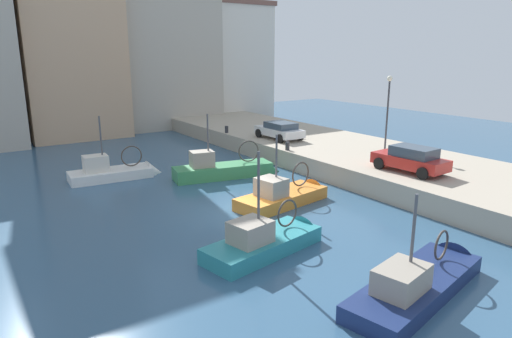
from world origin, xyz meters
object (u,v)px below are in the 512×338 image
at_px(fishing_boat_navy, 421,287).
at_px(fishing_boat_teal, 270,246).
at_px(parked_car_red, 411,159).
at_px(quay_streetlamp, 388,100).
at_px(fishing_boat_orange, 287,200).
at_px(mooring_bollard_mid, 287,146).
at_px(fishing_boat_green, 227,175).
at_px(fishing_boat_white, 117,176).
at_px(parked_car_white, 280,130).
at_px(mooring_bollard_north, 227,129).

relative_size(fishing_boat_navy, fishing_boat_teal, 1.20).
bearing_deg(parked_car_red, quay_streetlamp, 53.38).
height_order(fishing_boat_orange, mooring_bollard_mid, fishing_boat_orange).
height_order(fishing_boat_green, fishing_boat_orange, fishing_boat_green).
distance_m(fishing_boat_orange, fishing_boat_white, 11.13).
distance_m(parked_car_red, quay_streetlamp, 6.53).
xyz_separation_m(parked_car_white, parked_car_red, (0.13, -11.68, 0.05)).
bearing_deg(quay_streetlamp, fishing_boat_navy, -135.07).
bearing_deg(fishing_boat_navy, mooring_bollard_mid, 67.60).
bearing_deg(quay_streetlamp, fishing_boat_orange, -166.55).
bearing_deg(fishing_boat_orange, mooring_bollard_north, 71.98).
distance_m(fishing_boat_green, fishing_boat_navy, 15.62).
height_order(fishing_boat_orange, quay_streetlamp, quay_streetlamp).
bearing_deg(mooring_bollard_mid, fishing_boat_teal, -130.60).
bearing_deg(parked_car_red, parked_car_white, 90.62).
relative_size(fishing_boat_orange, fishing_boat_white, 1.07).
distance_m(fishing_boat_orange, parked_car_white, 11.41).
xyz_separation_m(fishing_boat_white, parked_car_white, (12.21, -0.23, 1.73)).
relative_size(fishing_boat_green, mooring_bollard_mid, 12.77).
bearing_deg(fishing_boat_white, quay_streetlamp, -23.97).
distance_m(parked_car_red, mooring_bollard_mid, 8.47).
distance_m(mooring_bollard_mid, mooring_bollard_north, 8.00).
bearing_deg(fishing_boat_navy, quay_streetlamp, 44.93).
bearing_deg(mooring_bollard_north, fishing_boat_navy, -105.14).
relative_size(fishing_boat_white, parked_car_red, 1.39).
xyz_separation_m(parked_car_white, mooring_bollard_north, (-1.93, 4.52, -0.39)).
xyz_separation_m(fishing_boat_green, fishing_boat_teal, (-4.01, -10.19, 0.01)).
xyz_separation_m(fishing_boat_teal, fishing_boat_white, (-1.74, 13.67, 0.01)).
xyz_separation_m(fishing_boat_navy, fishing_boat_teal, (-2.23, 5.34, 0.01)).
bearing_deg(quay_streetlamp, fishing_boat_green, 160.55).
xyz_separation_m(fishing_boat_navy, parked_car_white, (8.24, 18.78, 1.75)).
bearing_deg(mooring_bollard_mid, parked_car_red, -75.89).
distance_m(parked_car_white, parked_car_red, 11.68).
relative_size(fishing_boat_green, fishing_boat_teal, 1.17).
bearing_deg(quay_streetlamp, parked_car_white, 118.48).
relative_size(mooring_bollard_mid, quay_streetlamp, 0.11).
bearing_deg(fishing_boat_teal, quay_streetlamp, 24.92).
relative_size(fishing_boat_white, mooring_bollard_mid, 10.35).
distance_m(fishing_boat_navy, parked_car_red, 11.12).
relative_size(fishing_boat_white, quay_streetlamp, 1.18).
bearing_deg(fishing_boat_orange, parked_car_red, -20.17).
xyz_separation_m(fishing_boat_navy, mooring_bollard_north, (6.31, 23.30, 1.36)).
distance_m(fishing_boat_teal, mooring_bollard_north, 19.93).
height_order(mooring_bollard_mid, mooring_bollard_north, same).
bearing_deg(parked_car_red, mooring_bollard_north, 97.25).
bearing_deg(fishing_boat_orange, fishing_boat_navy, -100.84).
bearing_deg(fishing_boat_green, fishing_boat_navy, -96.53).
relative_size(fishing_boat_navy, parked_car_red, 1.75).
distance_m(fishing_boat_green, fishing_boat_white, 6.72).
distance_m(fishing_boat_orange, mooring_bollard_mid, 7.45).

